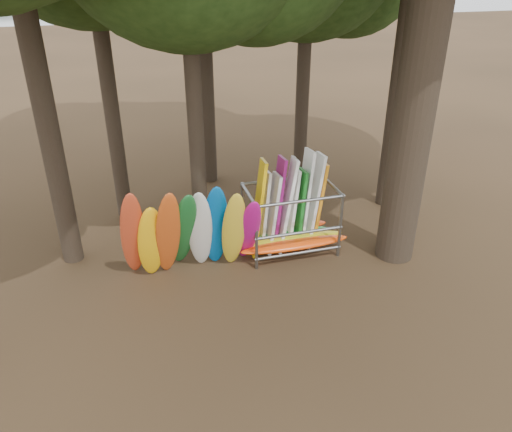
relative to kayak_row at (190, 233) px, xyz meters
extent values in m
plane|color=#47331E|center=(1.77, -1.18, -1.34)|extent=(120.00, 120.00, 0.00)
plane|color=gray|center=(1.77, 58.82, -1.34)|extent=(160.00, 160.00, 0.00)
cylinder|color=black|center=(-3.14, 1.80, 5.11)|extent=(0.56, 0.56, 12.90)
cylinder|color=black|center=(-1.57, 4.28, 4.17)|extent=(0.47, 0.47, 11.01)
cylinder|color=black|center=(5.05, 5.36, 3.47)|extent=(0.48, 0.48, 9.62)
cylinder|color=black|center=(0.59, 1.73, 3.89)|extent=(0.44, 0.44, 10.46)
ellipsoid|color=#CB4021|center=(-1.43, 0.08, 0.11)|extent=(0.73, 1.51, 3.00)
ellipsoid|color=#FBB60E|center=(-1.00, 0.01, -0.14)|extent=(0.82, 1.18, 2.50)
ellipsoid|color=#CD4E18|center=(-0.57, -0.16, 0.12)|extent=(0.81, 1.56, 3.01)
ellipsoid|color=#186228|center=(-0.14, 0.08, 0.03)|extent=(0.89, 1.86, 2.89)
ellipsoid|color=silver|center=(0.29, 0.05, 0.00)|extent=(0.80, 1.32, 2.77)
ellipsoid|color=#0355A1|center=(0.72, 0.09, 0.03)|extent=(0.74, 1.15, 2.81)
ellipsoid|color=gold|center=(1.15, -0.15, -0.02)|extent=(0.68, 1.27, 2.72)
ellipsoid|color=#AE1078|center=(1.57, -0.05, -0.16)|extent=(0.64, 1.52, 2.49)
ellipsoid|color=#FF4C0E|center=(3.00, 0.13, -0.92)|extent=(3.23, 0.55, 0.24)
ellipsoid|color=gold|center=(3.00, 0.40, -0.92)|extent=(3.14, 0.55, 0.24)
ellipsoid|color=#1C8131|center=(3.00, 0.75, -0.92)|extent=(2.59, 0.55, 0.24)
ellipsoid|color=red|center=(3.00, 1.14, -0.92)|extent=(2.74, 0.55, 0.24)
cube|color=#E1B10B|center=(2.06, 0.69, 0.07)|extent=(0.51, 0.78, 2.84)
cube|color=silver|center=(2.27, 0.93, -0.14)|extent=(0.42, 0.78, 2.43)
cube|color=silver|center=(2.47, 0.69, -0.15)|extent=(0.45, 0.77, 2.39)
cube|color=#8C1769|center=(2.68, 0.90, 0.04)|extent=(0.46, 0.79, 2.78)
cube|color=white|center=(2.89, 0.68, 0.07)|extent=(0.64, 0.76, 2.81)
cube|color=white|center=(3.10, 0.87, -0.14)|extent=(0.43, 0.78, 2.42)
cube|color=#186F20|center=(3.31, 0.75, -0.15)|extent=(0.33, 0.76, 2.41)
cube|color=white|center=(3.52, 0.92, 0.11)|extent=(0.47, 0.82, 2.91)
cube|color=silver|center=(3.73, 0.74, 0.08)|extent=(0.56, 0.80, 2.84)
cube|color=orange|center=(3.94, 0.92, -0.10)|extent=(0.46, 0.76, 2.50)
camera|label=1|loc=(-1.42, -11.31, 6.41)|focal=35.00mm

